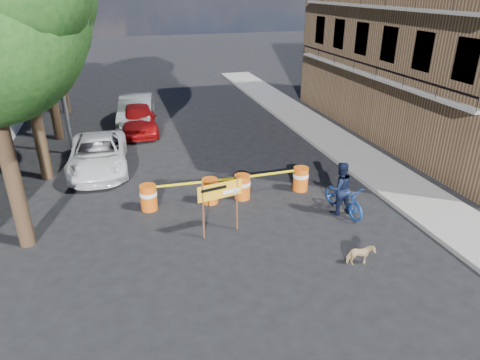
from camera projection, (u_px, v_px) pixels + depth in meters
ground at (266, 245)px, 12.69m from camera, size 120.00×120.00×0.00m
sidewalk_east at (351, 153)px, 19.47m from camera, size 2.40×40.00×0.15m
apartment_building at (453, 9)px, 20.22m from camera, size 8.00×16.00×12.00m
tree_mid_a at (17, 18)px, 14.63m from camera, size 5.25×5.00×8.68m
tree_far at (50, 2)px, 23.29m from camera, size 5.04×4.80×8.84m
streetlamp at (58, 55)px, 17.69m from camera, size 1.25×0.18×8.00m
barrel_far_left at (149, 197)px, 14.51m from camera, size 0.58×0.58×0.90m
barrel_mid_left at (210, 190)px, 14.98m from camera, size 0.58×0.58×0.90m
barrel_mid_right at (242, 186)px, 15.28m from camera, size 0.58×0.58×0.90m
barrel_far_right at (301, 178)px, 15.90m from camera, size 0.58×0.58×0.90m
detour_sign at (226, 193)px, 12.78m from camera, size 1.41×0.39×1.84m
pedestrian at (340, 188)px, 14.11m from camera, size 0.90×0.70×1.83m
bicycle at (345, 185)px, 14.13m from camera, size 0.83×1.13×1.99m
dog at (360, 255)px, 11.66m from camera, size 0.76×0.41×0.62m
suv_white at (98, 154)px, 17.57m from camera, size 2.40×4.99×1.37m
sedan_red at (139, 118)px, 22.15m from camera, size 1.86×4.41×1.49m
sedan_silver at (136, 111)px, 23.21m from camera, size 2.35×5.08×1.61m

